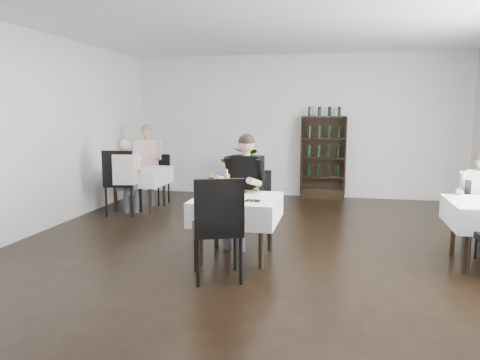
% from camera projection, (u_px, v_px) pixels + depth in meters
% --- Properties ---
extents(room_shell, '(9.00, 9.00, 9.00)m').
position_uv_depth(room_shell, '(261.00, 138.00, 5.60)').
color(room_shell, black).
rests_on(room_shell, ground).
extents(wine_shelf, '(0.90, 0.28, 1.75)m').
position_uv_depth(wine_shelf, '(323.00, 158.00, 9.74)').
color(wine_shelf, black).
rests_on(wine_shelf, ground).
extents(main_table, '(1.03, 1.03, 0.77)m').
position_uv_depth(main_table, '(237.00, 209.00, 5.79)').
color(main_table, black).
rests_on(main_table, ground).
extents(left_table, '(0.98, 0.98, 0.77)m').
position_uv_depth(left_table, '(140.00, 176.00, 8.70)').
color(left_table, black).
rests_on(left_table, ground).
extents(potted_tree, '(1.11, 1.01, 1.07)m').
position_uv_depth(potted_tree, '(245.00, 172.00, 9.91)').
color(potted_tree, '#265E20').
rests_on(potted_tree, ground).
extents(main_chair_far, '(0.54, 0.54, 1.01)m').
position_uv_depth(main_chair_far, '(255.00, 202.00, 6.46)').
color(main_chair_far, black).
rests_on(main_chair_far, ground).
extents(main_chair_near, '(0.67, 0.67, 1.14)m').
position_uv_depth(main_chair_near, '(218.00, 222.00, 4.97)').
color(main_chair_near, black).
rests_on(main_chair_near, ground).
extents(left_chair_far, '(0.51, 0.52, 0.97)m').
position_uv_depth(left_chair_far, '(157.00, 176.00, 9.25)').
color(left_chair_far, black).
rests_on(left_chair_far, ground).
extents(left_chair_near, '(0.58, 0.58, 1.16)m').
position_uv_depth(left_chair_near, '(121.00, 178.00, 8.13)').
color(left_chair_near, black).
rests_on(left_chair_near, ground).
extents(diner_main, '(0.63, 0.67, 1.52)m').
position_uv_depth(diner_main, '(244.00, 181.00, 6.32)').
color(diner_main, '#404047').
rests_on(diner_main, ground).
extents(diner_left_far, '(0.65, 0.69, 1.57)m').
position_uv_depth(diner_left_far, '(147.00, 158.00, 9.22)').
color(diner_left_far, '#404047').
rests_on(diner_left_far, ground).
extents(diner_left_near, '(0.55, 0.57, 1.36)m').
position_uv_depth(diner_left_near, '(126.00, 171.00, 8.08)').
color(diner_left_near, '#404047').
rests_on(diner_left_near, ground).
extents(diner_right_far, '(0.57, 0.60, 1.31)m').
position_uv_depth(diner_right_far, '(480.00, 194.00, 6.03)').
color(diner_right_far, '#404047').
rests_on(diner_right_far, ground).
extents(plate_far, '(0.27, 0.27, 0.08)m').
position_uv_depth(plate_far, '(252.00, 192.00, 6.00)').
color(plate_far, white).
rests_on(plate_far, main_table).
extents(plate_near, '(0.25, 0.25, 0.07)m').
position_uv_depth(plate_near, '(235.00, 197.00, 5.67)').
color(plate_near, white).
rests_on(plate_near, main_table).
extents(pilsner_dark, '(0.07, 0.07, 0.30)m').
position_uv_depth(pilsner_dark, '(212.00, 187.00, 5.78)').
color(pilsner_dark, black).
rests_on(pilsner_dark, main_table).
extents(pilsner_lager, '(0.08, 0.08, 0.33)m').
position_uv_depth(pilsner_lager, '(227.00, 184.00, 5.90)').
color(pilsner_lager, gold).
rests_on(pilsner_lager, main_table).
extents(coke_bottle, '(0.06, 0.06, 0.22)m').
position_uv_depth(coke_bottle, '(229.00, 189.00, 5.83)').
color(coke_bottle, silver).
rests_on(coke_bottle, main_table).
extents(napkin_cutlery, '(0.18, 0.19, 0.02)m').
position_uv_depth(napkin_cutlery, '(253.00, 200.00, 5.53)').
color(napkin_cutlery, black).
rests_on(napkin_cutlery, main_table).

